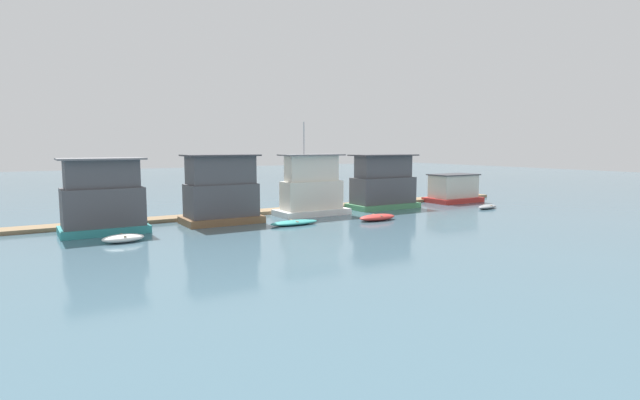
% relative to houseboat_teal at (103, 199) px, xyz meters
% --- Properties ---
extents(ground_plane, '(200.00, 200.00, 0.00)m').
position_rel_houseboat_teal_xyz_m(ground_plane, '(17.88, 0.60, -2.46)').
color(ground_plane, '#426070').
extents(dock_walkway, '(51.00, 2.15, 0.30)m').
position_rel_houseboat_teal_xyz_m(dock_walkway, '(17.88, 3.58, -2.31)').
color(dock_walkway, '#846B4C').
rests_on(dock_walkway, ground_plane).
extents(houseboat_teal, '(5.88, 3.43, 5.37)m').
position_rel_houseboat_teal_xyz_m(houseboat_teal, '(0.00, 0.00, 0.00)').
color(houseboat_teal, teal).
rests_on(houseboat_teal, ground_plane).
extents(houseboat_brown, '(6.18, 3.65, 5.53)m').
position_rel_houseboat_teal_xyz_m(houseboat_brown, '(8.86, 0.11, 0.10)').
color(houseboat_brown, brown).
rests_on(houseboat_brown, ground_plane).
extents(houseboat_white, '(6.56, 3.20, 8.31)m').
position_rel_houseboat_teal_xyz_m(houseboat_white, '(17.49, 0.38, -0.17)').
color(houseboat_white, white).
rests_on(houseboat_white, ground_plane).
extents(houseboat_green, '(7.05, 3.45, 5.35)m').
position_rel_houseboat_teal_xyz_m(houseboat_green, '(26.03, 0.84, -0.08)').
color(houseboat_green, '#4C9360').
rests_on(houseboat_green, ground_plane).
extents(houseboat_red, '(5.91, 3.73, 3.10)m').
position_rel_houseboat_teal_xyz_m(houseboat_red, '(36.07, 1.04, -1.01)').
color(houseboat_red, red).
rests_on(houseboat_red, ground_plane).
extents(dinghy_white, '(2.69, 1.51, 0.53)m').
position_rel_houseboat_teal_xyz_m(dinghy_white, '(0.53, -4.25, -2.19)').
color(dinghy_white, white).
rests_on(dinghy_white, ground_plane).
extents(dinghy_teal, '(4.15, 1.52, 0.37)m').
position_rel_houseboat_teal_xyz_m(dinghy_teal, '(13.40, -3.81, -2.27)').
color(dinghy_teal, teal).
rests_on(dinghy_teal, ground_plane).
extents(dinghy_red, '(3.55, 1.47, 0.53)m').
position_rel_houseboat_teal_xyz_m(dinghy_red, '(20.44, -5.41, -2.19)').
color(dinghy_red, red).
rests_on(dinghy_red, ground_plane).
extents(dinghy_grey, '(3.11, 1.74, 0.38)m').
position_rel_houseboat_teal_xyz_m(dinghy_grey, '(34.65, -4.90, -2.26)').
color(dinghy_grey, gray).
rests_on(dinghy_grey, ground_plane).
extents(mooring_post_centre, '(0.32, 0.32, 1.90)m').
position_rel_houseboat_teal_xyz_m(mooring_post_centre, '(-1.04, 2.26, -1.50)').
color(mooring_post_centre, brown).
rests_on(mooring_post_centre, ground_plane).
extents(mooring_post_near_right, '(0.27, 0.27, 1.52)m').
position_rel_houseboat_teal_xyz_m(mooring_post_near_right, '(21.72, 2.26, -1.69)').
color(mooring_post_near_right, '#846B4C').
rests_on(mooring_post_near_right, ground_plane).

